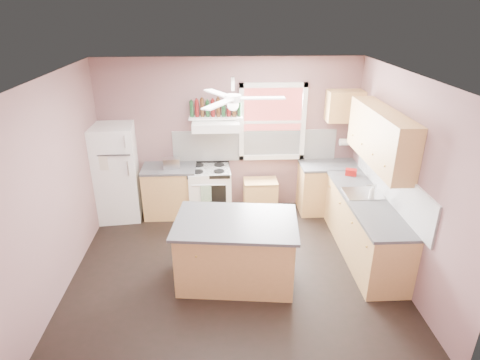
{
  "coord_description": "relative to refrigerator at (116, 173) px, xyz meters",
  "views": [
    {
      "loc": [
        -0.16,
        -4.76,
        3.49
      ],
      "look_at": [
        0.1,
        0.3,
        1.25
      ],
      "focal_mm": 30.0,
      "sensor_mm": 36.0,
      "label": 1
    }
  ],
  "objects": [
    {
      "name": "floor",
      "position": [
        1.95,
        -1.66,
        -0.83
      ],
      "size": [
        4.5,
        4.5,
        0.0
      ],
      "primitive_type": "plane",
      "color": "black",
      "rests_on": "ground"
    },
    {
      "name": "ceiling",
      "position": [
        1.95,
        -1.66,
        1.87
      ],
      "size": [
        4.5,
        4.5,
        0.0
      ],
      "primitive_type": "plane",
      "color": "white",
      "rests_on": "ground"
    },
    {
      "name": "wall_back",
      "position": [
        1.95,
        0.36,
        0.52
      ],
      "size": [
        4.5,
        0.05,
        2.7
      ],
      "primitive_type": "cube",
      "color": "#775454",
      "rests_on": "ground"
    },
    {
      "name": "wall_right",
      "position": [
        4.22,
        -1.66,
        0.52
      ],
      "size": [
        0.05,
        4.0,
        2.7
      ],
      "primitive_type": "cube",
      "color": "#775454",
      "rests_on": "ground"
    },
    {
      "name": "wall_left",
      "position": [
        -0.32,
        -1.66,
        0.52
      ],
      "size": [
        0.05,
        4.0,
        2.7
      ],
      "primitive_type": "cube",
      "color": "#775454",
      "rests_on": "ground"
    },
    {
      "name": "backsplash_back",
      "position": [
        2.4,
        0.33,
        0.34
      ],
      "size": [
        2.9,
        0.03,
        0.55
      ],
      "primitive_type": "cube",
      "color": "white",
      "rests_on": "wall_back"
    },
    {
      "name": "backsplash_right",
      "position": [
        4.18,
        -1.36,
        0.34
      ],
      "size": [
        0.03,
        2.6,
        0.55
      ],
      "primitive_type": "cube",
      "color": "white",
      "rests_on": "wall_right"
    },
    {
      "name": "window_view",
      "position": [
        2.7,
        0.32,
        0.77
      ],
      "size": [
        1.0,
        0.02,
        1.2
      ],
      "primitive_type": "cube",
      "color": "maroon",
      "rests_on": "wall_back"
    },
    {
      "name": "window_frame",
      "position": [
        2.7,
        0.3,
        0.77
      ],
      "size": [
        1.16,
        0.07,
        1.36
      ],
      "primitive_type": "cube",
      "color": "white",
      "rests_on": "wall_back"
    },
    {
      "name": "refrigerator",
      "position": [
        0.0,
        0.0,
        0.0
      ],
      "size": [
        0.77,
        0.76,
        1.66
      ],
      "primitive_type": "cube",
      "rotation": [
        0.0,
        0.0,
        0.11
      ],
      "color": "white",
      "rests_on": "floor"
    },
    {
      "name": "base_cabinet_left",
      "position": [
        0.89,
        0.04,
        -0.4
      ],
      "size": [
        0.9,
        0.6,
        0.86
      ],
      "primitive_type": "cube",
      "color": "tan",
      "rests_on": "floor"
    },
    {
      "name": "counter_left",
      "position": [
        0.89,
        0.04,
        0.05
      ],
      "size": [
        0.92,
        0.62,
        0.04
      ],
      "primitive_type": "cube",
      "color": "#414143",
      "rests_on": "base_cabinet_left"
    },
    {
      "name": "toaster",
      "position": [
        0.95,
        -0.0,
        0.16
      ],
      "size": [
        0.3,
        0.19,
        0.18
      ],
      "primitive_type": "cube",
      "rotation": [
        0.0,
        0.0,
        0.11
      ],
      "color": "silver",
      "rests_on": "counter_left"
    },
    {
      "name": "stove",
      "position": [
        1.58,
        0.04,
        -0.4
      ],
      "size": [
        0.77,
        0.69,
        0.86
      ],
      "primitive_type": "cube",
      "rotation": [
        0.0,
        0.0,
        0.07
      ],
      "color": "white",
      "rests_on": "floor"
    },
    {
      "name": "range_hood",
      "position": [
        1.72,
        0.09,
        0.79
      ],
      "size": [
        0.78,
        0.5,
        0.14
      ],
      "primitive_type": "cube",
      "color": "white",
      "rests_on": "wall_back"
    },
    {
      "name": "bottle_shelf",
      "position": [
        1.72,
        0.21,
        0.89
      ],
      "size": [
        0.9,
        0.26,
        0.03
      ],
      "primitive_type": "cube",
      "color": "white",
      "rests_on": "range_hood"
    },
    {
      "name": "cart",
      "position": [
        2.49,
        0.07,
        -0.54
      ],
      "size": [
        0.59,
        0.4,
        0.59
      ],
      "primitive_type": "cube",
      "rotation": [
        0.0,
        0.0,
        0.01
      ],
      "color": "tan",
      "rests_on": "floor"
    },
    {
      "name": "base_cabinet_corner",
      "position": [
        3.7,
        0.04,
        -0.4
      ],
      "size": [
        1.0,
        0.6,
        0.86
      ],
      "primitive_type": "cube",
      "color": "tan",
      "rests_on": "floor"
    },
    {
      "name": "base_cabinet_right",
      "position": [
        3.9,
        -1.36,
        -0.4
      ],
      "size": [
        0.6,
        2.2,
        0.86
      ],
      "primitive_type": "cube",
      "color": "tan",
      "rests_on": "floor"
    },
    {
      "name": "counter_corner",
      "position": [
        3.7,
        0.04,
        0.05
      ],
      "size": [
        1.02,
        0.62,
        0.04
      ],
      "primitive_type": "cube",
      "color": "#414143",
      "rests_on": "base_cabinet_corner"
    },
    {
      "name": "counter_right",
      "position": [
        3.89,
        -1.36,
        0.05
      ],
      "size": [
        0.62,
        2.22,
        0.04
      ],
      "primitive_type": "cube",
      "color": "#414143",
      "rests_on": "base_cabinet_right"
    },
    {
      "name": "sink",
      "position": [
        3.89,
        -1.16,
        0.06
      ],
      "size": [
        0.55,
        0.45,
        0.03
      ],
      "primitive_type": "cube",
      "color": "silver",
      "rests_on": "counter_right"
    },
    {
      "name": "faucet",
      "position": [
        4.05,
        -1.16,
        0.14
      ],
      "size": [
        0.03,
        0.03,
        0.14
      ],
      "primitive_type": "cylinder",
      "color": "silver",
      "rests_on": "sink"
    },
    {
      "name": "upper_cabinet_right",
      "position": [
        4.03,
        -1.16,
        0.95
      ],
      "size": [
        0.33,
        1.8,
        0.76
      ],
      "primitive_type": "cube",
      "color": "tan",
      "rests_on": "wall_right"
    },
    {
      "name": "upper_cabinet_corner",
      "position": [
        3.9,
        0.17,
        1.07
      ],
      "size": [
        0.6,
        0.33,
        0.52
      ],
      "primitive_type": "cube",
      "color": "tan",
      "rests_on": "wall_back"
    },
    {
      "name": "paper_towel",
      "position": [
        4.02,
        0.2,
        0.42
      ],
      "size": [
        0.26,
        0.12,
        0.12
      ],
      "primitive_type": "cylinder",
      "rotation": [
        0.0,
        1.57,
        0.0
      ],
      "color": "white",
      "rests_on": "wall_back"
    },
    {
      "name": "island",
      "position": [
        1.97,
        -1.88,
        -0.4
      ],
      "size": [
        1.6,
        1.11,
        0.86
      ],
      "primitive_type": "cube",
      "rotation": [
        0.0,
        0.0,
        -0.11
      ],
      "color": "tan",
      "rests_on": "floor"
    },
    {
      "name": "island_top",
      "position": [
        1.97,
        -1.88,
        0.05
      ],
      "size": [
        1.7,
        1.21,
        0.04
      ],
      "primitive_type": "cube",
      "rotation": [
        0.0,
        0.0,
        -0.11
      ],
      "color": "#414143",
      "rests_on": "island"
    },
    {
      "name": "ceiling_fan_hub",
      "position": [
        1.95,
        -1.66,
        1.62
      ],
      "size": [
        0.2,
        0.2,
        0.08
      ],
      "primitive_type": "cylinder",
      "color": "white",
      "rests_on": "ceiling"
    },
    {
      "name": "soap_bottle",
      "position": [
        3.94,
        -1.35,
        0.18
      ],
      "size": [
        0.09,
        0.09,
        0.22
      ],
      "primitive_type": "imported",
      "rotation": [
        0.0,
        0.0,
        1.55
      ],
      "color": "silver",
      "rests_on": "counter_right"
    },
    {
      "name": "red_caddy",
      "position": [
        3.92,
        -0.46,
        0.12
      ],
      "size": [
        0.21,
        0.17,
        0.1
      ],
      "primitive_type": "cube",
      "rotation": [
        0.0,
        0.0,
        -0.34
      ],
      "color": "#A5100E",
      "rests_on": "counter_right"
    },
    {
      "name": "wine_bottles",
      "position": [
        1.72,
        0.21,
        1.05
      ],
      "size": [
        0.86,
        0.06,
        0.31
      ],
      "color": "#143819",
      "rests_on": "bottle_shelf"
    }
  ]
}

